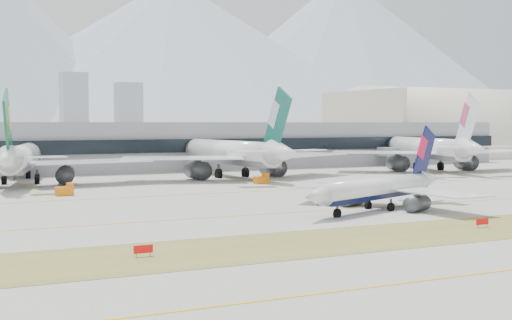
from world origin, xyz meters
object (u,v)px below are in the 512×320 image
widebody_eva (20,160)px  widebody_china_air (430,150)px  widebody_cathay (234,154)px  hangar (445,156)px  terminal (108,146)px  taxiing_airliner (382,189)px

widebody_eva → widebody_china_air: (121.57, -4.03, 0.43)m
widebody_eva → widebody_china_air: widebody_china_air is taller
widebody_eva → widebody_china_air: 121.64m
widebody_cathay → widebody_eva: bearing=84.2°
widebody_eva → widebody_china_air: bearing=-77.8°
widebody_china_air → hangar: size_ratio=0.71×
widebody_cathay → terminal: widebody_cathay is taller
widebody_cathay → hangar: (132.85, 68.11, -6.19)m
widebody_cathay → hangar: 149.42m
widebody_eva → hangar: 198.54m
widebody_cathay → terminal: (-21.71, 47.95, 1.17)m
terminal → widebody_cathay: bearing=-65.6°
widebody_cathay → taxiing_airliner: bearing=172.9°
terminal → widebody_eva: bearing=-126.7°
taxiing_airliner → terminal: 124.03m
widebody_china_air → terminal: bearing=76.0°
terminal → widebody_china_air: bearing=-28.7°
widebody_china_air → terminal: (-88.47, 48.42, 1.13)m
terminal → hangar: hangar is taller
hangar → widebody_china_air: bearing=-133.9°
widebody_eva → widebody_cathay: 54.92m
widebody_eva → widebody_cathay: (54.80, -3.56, 0.39)m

